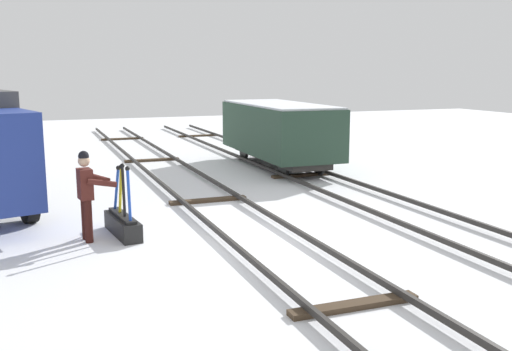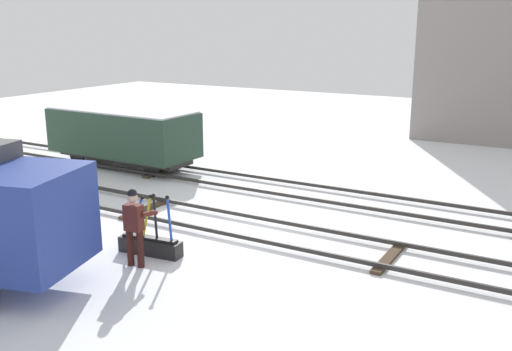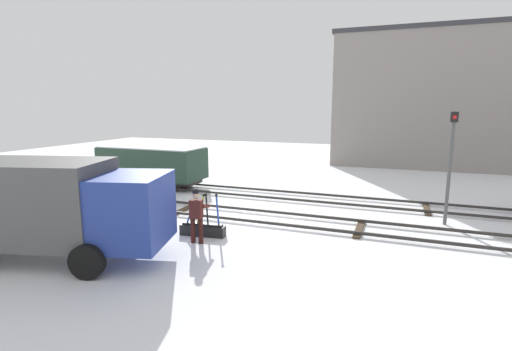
# 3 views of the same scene
# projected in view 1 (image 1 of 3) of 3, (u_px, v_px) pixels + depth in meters

# --- Properties ---
(ground_plane) EXTENTS (60.00, 60.00, 0.00)m
(ground_plane) POSITION_uv_depth(u_px,v_px,m) (260.00, 240.00, 11.27)
(ground_plane) COLOR white
(track_main_line) EXTENTS (44.00, 1.94, 0.18)m
(track_main_line) POSITION_uv_depth(u_px,v_px,m) (260.00, 234.00, 11.25)
(track_main_line) COLOR #2D2B28
(track_main_line) RESTS_ON ground_plane
(track_siding_near) EXTENTS (44.00, 1.94, 0.18)m
(track_siding_near) POSITION_uv_depth(u_px,v_px,m) (420.00, 217.00, 12.56)
(track_siding_near) COLOR #2D2B28
(track_siding_near) RESTS_ON ground_plane
(switch_lever_frame) EXTENTS (1.55, 0.54, 1.45)m
(switch_lever_frame) POSITION_uv_depth(u_px,v_px,m) (123.00, 223.00, 11.56)
(switch_lever_frame) COLOR black
(switch_lever_frame) RESTS_ON ground_plane
(rail_worker) EXTENTS (0.59, 0.71, 1.74)m
(rail_worker) POSITION_uv_depth(u_px,v_px,m) (87.00, 191.00, 11.04)
(rail_worker) COLOR #351511
(rail_worker) RESTS_ON ground_plane
(freight_car_far_end) EXTENTS (5.69, 2.27, 2.14)m
(freight_car_far_end) POSITION_uv_depth(u_px,v_px,m) (279.00, 130.00, 19.39)
(freight_car_far_end) COLOR #2D2B28
(freight_car_far_end) RESTS_ON ground_plane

